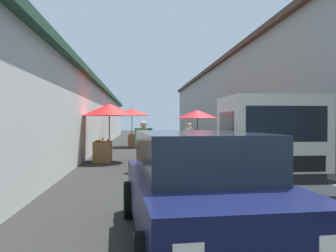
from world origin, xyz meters
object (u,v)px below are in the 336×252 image
object	(u,v)px
fruit_stall_far_right	(108,118)
fruit_stall_far_left	(132,116)
fruit_stall_mid_lane	(197,120)
vendor_in_shade	(143,142)
vendor_by_crates	(189,140)
hatchback_car	(199,186)
delivery_truck	(258,147)
fruit_stall_near_left	(252,116)

from	to	relation	value
fruit_stall_far_right	fruit_stall_far_left	world-z (taller)	fruit_stall_far_left
fruit_stall_far_right	fruit_stall_mid_lane	size ratio (longest dim) A/B	1.05
fruit_stall_far_right	vendor_in_shade	size ratio (longest dim) A/B	1.48
vendor_by_crates	hatchback_car	bearing A→B (deg)	172.29
fruit_stall_far_right	delivery_truck	distance (m)	7.72
fruit_stall_far_right	fruit_stall_far_left	distance (m)	7.98
hatchback_car	fruit_stall_far_left	bearing A→B (deg)	3.83
fruit_stall_mid_lane	fruit_stall_near_left	bearing A→B (deg)	-167.36
fruit_stall_mid_lane	vendor_in_shade	size ratio (longest dim) A/B	1.42
vendor_in_shade	vendor_by_crates	bearing A→B (deg)	-35.58
fruit_stall_far_left	hatchback_car	bearing A→B (deg)	-176.17
delivery_truck	vendor_in_shade	xyz separation A→B (m)	(3.78, 2.39, -0.11)
fruit_stall_far_right	delivery_truck	size ratio (longest dim) A/B	0.49
vendor_by_crates	vendor_in_shade	size ratio (longest dim) A/B	0.95
fruit_stall_mid_lane	fruit_stall_far_right	bearing A→B (deg)	132.21
delivery_truck	vendor_in_shade	bearing A→B (deg)	32.35
fruit_stall_far_left	vendor_in_shade	distance (m)	10.92
delivery_truck	vendor_by_crates	size ratio (longest dim) A/B	3.21
vendor_by_crates	fruit_stall_far_right	bearing A→B (deg)	84.44
hatchback_car	delivery_truck	bearing A→B (deg)	-33.10
vendor_in_shade	fruit_stall_near_left	bearing A→B (deg)	-68.42
fruit_stall_near_left	vendor_by_crates	bearing A→B (deg)	65.50
hatchback_car	delivery_truck	xyz separation A→B (m)	(2.70, -1.76, 0.30)
hatchback_car	fruit_stall_near_left	bearing A→B (deg)	-22.99
delivery_truck	fruit_stall_near_left	bearing A→B (deg)	-17.25
delivery_truck	vendor_in_shade	distance (m)	4.48
fruit_stall_far_right	vendor_by_crates	world-z (taller)	fruit_stall_far_right
hatchback_car	delivery_truck	distance (m)	3.23
fruit_stall_mid_lane	vendor_by_crates	xyz separation A→B (m)	(-4.18, 1.04, -0.79)
fruit_stall_far_right	fruit_stall_near_left	size ratio (longest dim) A/B	0.91
fruit_stall_far_right	fruit_stall_far_left	bearing A→B (deg)	-6.02
fruit_stall_mid_lane	hatchback_car	distance (m)	13.49
fruit_stall_near_left	vendor_in_shade	xyz separation A→B (m)	(-1.61, 4.07, -0.87)
fruit_stall_near_left	fruit_stall_far_right	bearing A→B (deg)	76.36
fruit_stall_far_right	hatchback_car	xyz separation A→B (m)	(-9.40, -2.00, -1.01)
vendor_by_crates	vendor_in_shade	xyz separation A→B (m)	(-2.61, 1.87, 0.05)
fruit_stall_mid_lane	fruit_stall_near_left	size ratio (longest dim) A/B	0.87
fruit_stall_near_left	delivery_truck	xyz separation A→B (m)	(-5.39, 1.67, -0.76)
fruit_stall_mid_lane	vendor_by_crates	world-z (taller)	fruit_stall_mid_lane
fruit_stall_near_left	hatchback_car	distance (m)	8.85
fruit_stall_near_left	vendor_in_shade	distance (m)	4.46
hatchback_car	vendor_by_crates	size ratio (longest dim) A/B	2.62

